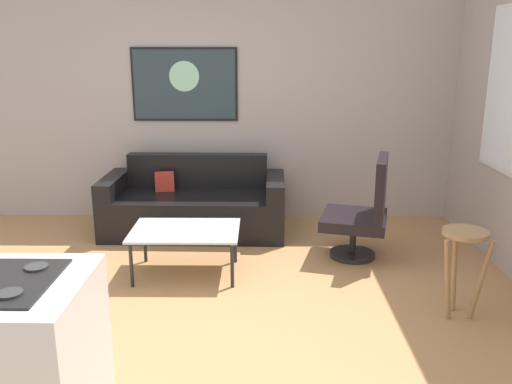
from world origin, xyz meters
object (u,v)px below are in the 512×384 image
Objects in this scene: bar_stool at (464,251)px; wall_painting at (185,84)px; coffee_table at (185,233)px; couch at (195,206)px; armchair at (364,212)px.

wall_painting reaches higher than bar_stool.
couch is at bearing 92.87° from coffee_table.
couch is 1.64× the size of wall_painting.
bar_stool is at bearing -65.83° from armchair.
coffee_table is 0.79× the size of wall_painting.
bar_stool is 3.41m from wall_painting.
wall_painting is at bearing 145.31° from armchair.
coffee_table is at bearing 160.81° from bar_stool.
armchair is 0.83× the size of wall_painting.
couch reaches higher than bar_stool.
bar_stool reaches higher than coffee_table.
wall_painting is (-0.13, 0.51, 1.23)m from couch.
bar_stool is at bearing -40.51° from couch.
armchair is at bearing 114.17° from bar_stool.
bar_stool is at bearing -19.19° from coffee_table.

